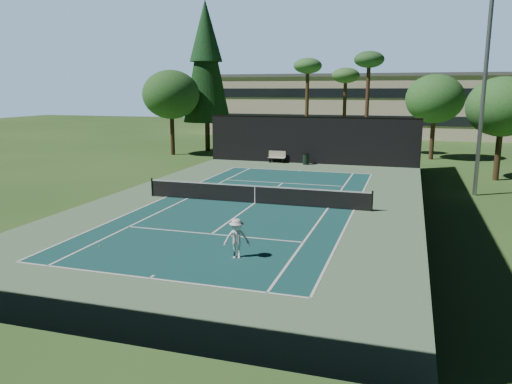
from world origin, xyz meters
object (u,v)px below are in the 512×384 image
tennis_ball_b (259,198)px  tennis_ball_d (225,186)px  tennis_ball_a (100,246)px  tennis_ball_c (275,186)px  tennis_net (255,194)px  park_bench (277,156)px  player (237,239)px  trash_bin (306,159)px

tennis_ball_b → tennis_ball_d: same height
tennis_ball_a → tennis_ball_c: bearing=76.5°
tennis_net → park_bench: (-2.88, 15.71, -0.01)m
player → tennis_ball_d: player is taller
trash_bin → tennis_ball_a: bearing=-97.8°
tennis_ball_a → tennis_ball_d: 13.67m
player → trash_bin: player is taller
tennis_ball_a → tennis_ball_c: tennis_ball_c is taller
tennis_ball_c → tennis_ball_d: bearing=-167.1°
tennis_ball_b → tennis_ball_c: size_ratio=0.77×
tennis_net → tennis_ball_d: (-3.42, 4.29, -0.53)m
tennis_ball_c → trash_bin: (-0.05, 10.29, 0.44)m
tennis_ball_b → player: bearing=-77.6°
tennis_ball_b → trash_bin: bearing=90.5°
tennis_ball_d → trash_bin: bearing=74.0°
tennis_net → tennis_ball_c: (-0.20, 5.03, -0.52)m
player → park_bench: 25.22m
tennis_ball_c → park_bench: (-2.69, 10.68, 0.51)m
tennis_ball_d → park_bench: park_bench is taller
player → park_bench: size_ratio=1.02×
player → tennis_ball_a: bearing=162.6°
tennis_net → tennis_ball_a: size_ratio=198.30×
player → tennis_ball_a: 5.81m
tennis_ball_d → trash_bin: 11.48m
tennis_net → trash_bin: size_ratio=13.65×
tennis_net → tennis_ball_a: 10.08m
park_bench → trash_bin: park_bench is taller
tennis_ball_a → player: bearing=3.6°
tennis_ball_d → player: bearing=-67.5°
tennis_ball_a → park_bench: (0.77, 25.08, 0.51)m
player → tennis_ball_b: bearing=81.4°
player → tennis_net: bearing=82.1°
tennis_ball_c → trash_bin: bearing=90.3°
tennis_ball_a → trash_bin: trash_bin is taller
player → park_bench: player is taller
player → park_bench: bearing=80.4°
park_bench → trash_bin: (2.64, -0.39, -0.07)m
player → tennis_ball_c: (-2.30, 14.05, -0.73)m
trash_bin → player: bearing=-84.5°
tennis_ball_b → tennis_ball_d: (-3.28, 3.13, 0.00)m
tennis_net → trash_bin: 15.32m
tennis_ball_b → tennis_ball_c: tennis_ball_c is taller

